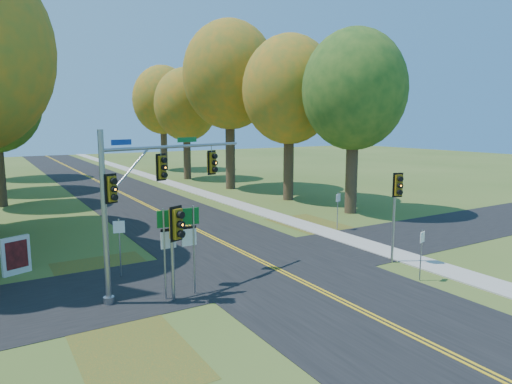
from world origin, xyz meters
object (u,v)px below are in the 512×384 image
traffic_mast (145,189)px  route_sign_cluster (179,234)px  info_kiosk (16,256)px  east_signal_pole (397,195)px

traffic_mast → route_sign_cluster: traffic_mast is taller
info_kiosk → east_signal_pole: bearing=-47.9°
traffic_mast → info_kiosk: traffic_mast is taller
east_signal_pole → route_sign_cluster: size_ratio=1.24×
route_sign_cluster → east_signal_pole: bearing=-5.5°
traffic_mast → route_sign_cluster: (0.84, -1.12, -1.58)m
route_sign_cluster → info_kiosk: size_ratio=2.07×
east_signal_pole → info_kiosk: bearing=173.0°
traffic_mast → info_kiosk: (-4.15, 4.84, -3.15)m
traffic_mast → route_sign_cluster: size_ratio=1.92×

